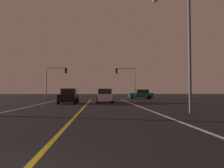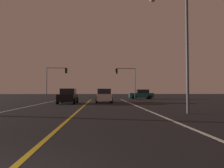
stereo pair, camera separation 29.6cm
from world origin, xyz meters
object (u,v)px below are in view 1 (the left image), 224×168
object	(u,v)px
car_oncoming	(69,96)
street_lamp_right_near	(180,37)
car_ahead_far	(105,96)
car_crossing_side	(141,94)
traffic_light_near_right	(125,76)
traffic_light_near_left	(57,76)

from	to	relation	value
car_oncoming	street_lamp_right_near	size ratio (longest dim) A/B	0.57
car_ahead_far	street_lamp_right_near	bearing A→B (deg)	-161.07
car_ahead_far	street_lamp_right_near	size ratio (longest dim) A/B	0.57
car_oncoming	car_crossing_side	bearing A→B (deg)	139.53
traffic_light_near_right	traffic_light_near_left	world-z (taller)	traffic_light_near_left
traffic_light_near_right	street_lamp_right_near	xyz separation A→B (m)	(0.62, -22.75, 0.85)
car_ahead_far	street_lamp_right_near	xyz separation A→B (m)	(4.48, -13.07, 4.05)
car_oncoming	street_lamp_right_near	distance (m)	14.66
car_ahead_far	car_crossing_side	bearing A→B (deg)	-32.09
traffic_light_near_right	street_lamp_right_near	size ratio (longest dim) A/B	0.71
traffic_light_near_left	street_lamp_right_near	world-z (taller)	street_lamp_right_near
car_crossing_side	traffic_light_near_right	bearing A→B (deg)	24.12
car_crossing_side	traffic_light_near_right	size ratio (longest dim) A/B	0.80
car_ahead_far	street_lamp_right_near	distance (m)	14.40
car_ahead_far	traffic_light_near_right	bearing A→B (deg)	-21.78
car_ahead_far	traffic_light_near_right	size ratio (longest dim) A/B	0.80
car_ahead_far	car_oncoming	bearing A→B (deg)	115.08
street_lamp_right_near	traffic_light_near_left	bearing A→B (deg)	-61.45
traffic_light_near_right	car_crossing_side	bearing A→B (deg)	-155.88
traffic_light_near_right	traffic_light_near_left	bearing A→B (deg)	0.00
car_crossing_side	car_oncoming	bearing A→B (deg)	49.53
street_lamp_right_near	car_ahead_far	bearing A→B (deg)	-71.07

